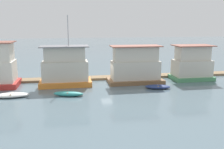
{
  "coord_description": "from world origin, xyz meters",
  "views": [
    {
      "loc": [
        -5.3,
        -32.04,
        8.01
      ],
      "look_at": [
        0.0,
        -1.0,
        1.4
      ],
      "focal_mm": 40.0,
      "sensor_mm": 36.0,
      "label": 1
    }
  ],
  "objects_px": {
    "houseboat_brown": "(135,66)",
    "houseboat_green": "(192,64)",
    "houseboat_orange": "(65,68)",
    "dinghy_white": "(12,95)",
    "dinghy_navy": "(158,87)",
    "dinghy_teal": "(68,94)"
  },
  "relations": [
    {
      "from": "houseboat_orange",
      "to": "dinghy_teal",
      "type": "distance_m",
      "value": 5.32
    },
    {
      "from": "houseboat_orange",
      "to": "houseboat_green",
      "type": "height_order",
      "value": "houseboat_orange"
    },
    {
      "from": "houseboat_orange",
      "to": "dinghy_navy",
      "type": "relative_size",
      "value": 2.67
    },
    {
      "from": "houseboat_brown",
      "to": "houseboat_green",
      "type": "height_order",
      "value": "houseboat_brown"
    },
    {
      "from": "dinghy_navy",
      "to": "houseboat_brown",
      "type": "bearing_deg",
      "value": 118.86
    },
    {
      "from": "houseboat_orange",
      "to": "houseboat_brown",
      "type": "xyz_separation_m",
      "value": [
        9.26,
        -0.02,
        -0.01
      ]
    },
    {
      "from": "houseboat_orange",
      "to": "houseboat_brown",
      "type": "distance_m",
      "value": 9.26
    },
    {
      "from": "houseboat_brown",
      "to": "houseboat_orange",
      "type": "bearing_deg",
      "value": 179.88
    },
    {
      "from": "dinghy_white",
      "to": "dinghy_teal",
      "type": "relative_size",
      "value": 1.08
    },
    {
      "from": "houseboat_green",
      "to": "dinghy_navy",
      "type": "relative_size",
      "value": 1.71
    },
    {
      "from": "houseboat_green",
      "to": "dinghy_white",
      "type": "height_order",
      "value": "houseboat_green"
    },
    {
      "from": "houseboat_orange",
      "to": "houseboat_green",
      "type": "relative_size",
      "value": 1.57
    },
    {
      "from": "houseboat_brown",
      "to": "houseboat_green",
      "type": "bearing_deg",
      "value": 3.19
    },
    {
      "from": "dinghy_white",
      "to": "houseboat_brown",
      "type": "bearing_deg",
      "value": 16.16
    },
    {
      "from": "houseboat_green",
      "to": "dinghy_navy",
      "type": "xyz_separation_m",
      "value": [
        -6.43,
        -4.0,
        -1.95
      ]
    },
    {
      "from": "houseboat_orange",
      "to": "houseboat_green",
      "type": "distance_m",
      "value": 17.64
    },
    {
      "from": "dinghy_white",
      "to": "dinghy_navy",
      "type": "bearing_deg",
      "value": 2.78
    },
    {
      "from": "houseboat_orange",
      "to": "dinghy_white",
      "type": "height_order",
      "value": "houseboat_orange"
    },
    {
      "from": "houseboat_brown",
      "to": "dinghy_teal",
      "type": "relative_size",
      "value": 2.12
    },
    {
      "from": "dinghy_white",
      "to": "dinghy_navy",
      "type": "xyz_separation_m",
      "value": [
        16.97,
        0.82,
        -0.01
      ]
    },
    {
      "from": "dinghy_teal",
      "to": "houseboat_orange",
      "type": "bearing_deg",
      "value": 93.83
    },
    {
      "from": "houseboat_orange",
      "to": "dinghy_teal",
      "type": "relative_size",
      "value": 2.56
    }
  ]
}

